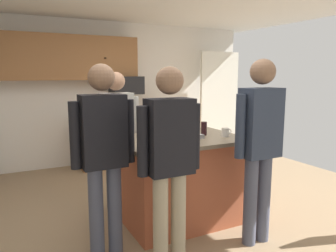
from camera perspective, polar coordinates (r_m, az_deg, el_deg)
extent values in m
plane|color=#937A5B|center=(3.82, -2.56, -16.45)|extent=(7.04, 7.04, 0.00)
cube|color=white|center=(6.12, -13.59, 5.58)|extent=(6.40, 0.10, 2.60)
cube|color=white|center=(6.87, 8.96, 4.40)|extent=(0.90, 0.06, 2.00)
cube|color=#936038|center=(5.84, -17.25, 11.41)|extent=(2.40, 0.35, 0.75)
sphere|color=#4C3823|center=(5.79, -10.94, 11.67)|extent=(0.04, 0.04, 0.04)
cube|color=#936038|center=(6.10, -7.09, -2.32)|extent=(1.80, 0.60, 0.90)
sphere|color=#4C3823|center=(5.98, -2.00, -2.48)|extent=(0.04, 0.04, 0.04)
cube|color=black|center=(6.00, -7.35, 7.12)|extent=(0.56, 0.40, 0.32)
cube|color=#AD5638|center=(3.67, 2.15, -9.78)|extent=(1.21, 0.81, 0.92)
cube|color=#756651|center=(3.54, 2.20, -2.37)|extent=(1.35, 0.95, 0.04)
cylinder|color=#4C5166|center=(3.05, -12.50, -14.83)|extent=(0.13, 0.13, 0.84)
cylinder|color=#4C5166|center=(3.09, -9.35, -14.39)|extent=(0.13, 0.13, 0.84)
cube|color=black|center=(2.85, -11.36, -0.89)|extent=(0.38, 0.22, 0.63)
sphere|color=#8C664C|center=(2.81, -11.65, 8.40)|extent=(0.23, 0.23, 0.23)
cylinder|color=black|center=(2.80, -16.07, -1.63)|extent=(0.09, 0.09, 0.57)
cylinder|color=black|center=(2.93, -6.82, -0.89)|extent=(0.09, 0.09, 0.57)
cylinder|color=#383842|center=(4.11, -9.90, -8.59)|extent=(0.13, 0.13, 0.81)
cylinder|color=#383842|center=(4.16, -7.64, -8.32)|extent=(0.13, 0.13, 0.81)
cube|color=#B7B7B2|center=(3.98, -9.01, 1.37)|extent=(0.38, 0.22, 0.61)
sphere|color=tan|center=(3.95, -9.17, 7.79)|extent=(0.22, 0.22, 0.22)
cylinder|color=#B7B7B2|center=(3.92, -12.34, 0.86)|extent=(0.09, 0.09, 0.55)
cylinder|color=#B7B7B2|center=(4.07, -5.79, 1.31)|extent=(0.09, 0.09, 0.55)
cylinder|color=#4C5166|center=(3.30, 14.27, -12.73)|extent=(0.13, 0.13, 0.87)
cylinder|color=#4C5166|center=(3.41, 16.47, -12.11)|extent=(0.13, 0.13, 0.87)
cube|color=#2D384C|center=(3.16, 15.97, 0.55)|extent=(0.38, 0.22, 0.65)
sphere|color=#8C664C|center=(3.13, 16.35, 9.16)|extent=(0.24, 0.24, 0.24)
cylinder|color=#2D384C|center=(3.01, 12.60, -0.08)|extent=(0.09, 0.09, 0.59)
cylinder|color=#2D384C|center=(3.33, 18.98, 0.52)|extent=(0.09, 0.09, 0.59)
cylinder|color=tan|center=(2.84, -1.31, -16.59)|extent=(0.13, 0.13, 0.83)
cylinder|color=tan|center=(2.91, 1.83, -15.93)|extent=(0.13, 0.13, 0.83)
cube|color=black|center=(2.65, 0.29, -1.88)|extent=(0.38, 0.22, 0.62)
sphere|color=#8C664C|center=(2.60, 0.30, 8.01)|extent=(0.23, 0.23, 0.23)
cylinder|color=black|center=(2.55, -4.51, -2.75)|extent=(0.09, 0.09, 0.56)
cylinder|color=black|center=(2.77, 4.71, -1.82)|extent=(0.09, 0.09, 0.56)
cylinder|color=white|center=(3.65, 10.05, -1.08)|extent=(0.08, 0.08, 0.10)
torus|color=white|center=(3.68, 10.76, -0.93)|extent=(0.06, 0.01, 0.06)
cylinder|color=black|center=(3.87, 3.69, -0.13)|extent=(0.07, 0.07, 0.13)
cylinder|color=black|center=(3.69, 6.34, -0.43)|extent=(0.07, 0.07, 0.15)
cube|color=#B7B7BC|center=(3.52, 2.11, -1.96)|extent=(0.44, 0.30, 0.02)
cube|color=#A8A8AD|center=(3.51, 2.11, -1.64)|extent=(0.44, 0.30, 0.02)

